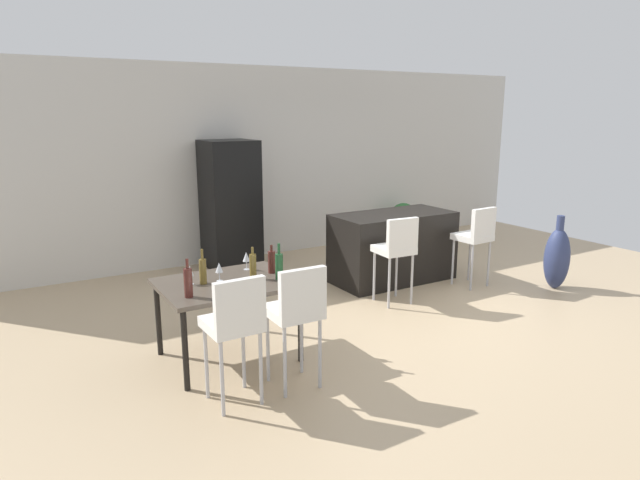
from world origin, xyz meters
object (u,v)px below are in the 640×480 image
object	(u,v)px
wine_bottle_near	(188,282)
bar_chair_left	(397,247)
refrigerator	(230,205)
kitchen_island	(393,247)
bar_chair_middle	(476,234)
dining_table	(227,289)
wine_bottle_inner	(253,266)
wine_bottle_left	(279,266)
floor_vase	(557,258)
dining_chair_near	(235,320)
wine_glass_end	(190,271)
wine_bottle_middle	(203,271)
wine_glass_far	(246,257)
dining_chair_far	(297,308)
potted_plant	(403,218)
wine_bottle_right	(272,262)
wine_glass_corner	(219,268)

from	to	relation	value
wine_bottle_near	bar_chair_left	bearing A→B (deg)	12.93
refrigerator	kitchen_island	bearing A→B (deg)	-47.79
kitchen_island	bar_chair_middle	size ratio (longest dim) A/B	1.55
dining_table	wine_bottle_inner	size ratio (longest dim) A/B	4.01
wine_bottle_left	floor_vase	size ratio (longest dim) A/B	0.35
wine_bottle_left	dining_table	bearing A→B (deg)	157.12
dining_table	dining_chair_near	bearing A→B (deg)	-107.85
kitchen_island	dining_chair_near	distance (m)	3.66
wine_glass_end	refrigerator	bearing A→B (deg)	61.61
dining_chair_near	wine_glass_end	world-z (taller)	dining_chair_near
bar_chair_middle	dining_table	world-z (taller)	bar_chair_middle
wine_bottle_inner	wine_bottle_middle	bearing A→B (deg)	169.41
wine_glass_far	refrigerator	world-z (taller)	refrigerator
floor_vase	wine_bottle_near	bearing A→B (deg)	-179.72
refrigerator	floor_vase	distance (m)	4.49
bar_chair_middle	refrigerator	xyz separation A→B (m)	(-2.33, 2.53, 0.22)
dining_chair_far	potted_plant	xyz separation A→B (m)	(4.16, 3.72, -0.30)
refrigerator	wine_bottle_right	bearing A→B (deg)	-104.56
dining_chair_near	wine_bottle_right	size ratio (longest dim) A/B	3.87
dining_chair_near	wine_bottle_right	bearing A→B (deg)	49.57
dining_table	wine_bottle_inner	xyz separation A→B (m)	(0.24, -0.04, 0.19)
wine_bottle_inner	dining_chair_far	bearing A→B (deg)	-88.36
wine_bottle_right	wine_glass_corner	distance (m)	0.52
kitchen_island	wine_glass_end	distance (m)	3.32
floor_vase	wine_bottle_inner	bearing A→B (deg)	177.50
bar_chair_left	bar_chair_middle	size ratio (longest dim) A/B	1.00
wine_bottle_middle	wine_bottle_right	size ratio (longest dim) A/B	1.17
wine_bottle_middle	wine_bottle_near	bearing A→B (deg)	-128.11
floor_vase	kitchen_island	bearing A→B (deg)	139.38
dining_table	bar_chair_middle	bearing A→B (deg)	6.00
kitchen_island	wine_glass_far	xyz separation A→B (m)	(-2.50, -0.88, 0.40)
dining_chair_far	wine_glass_corner	size ratio (longest dim) A/B	6.03
wine_bottle_near	dining_table	bearing A→B (deg)	29.47
bar_chair_middle	wine_bottle_left	distance (m)	3.16
wine_glass_end	refrigerator	distance (m)	3.21
potted_plant	wine_bottle_near	bearing A→B (deg)	-147.16
wine_glass_end	wine_bottle_near	bearing A→B (deg)	-110.20
dining_chair_far	wine_glass_end	bearing A→B (deg)	122.42
wine_bottle_right	bar_chair_left	bearing A→B (deg)	10.58
dining_chair_near	refrigerator	xyz separation A→B (m)	(1.48, 3.73, 0.22)
dining_chair_far	wine_bottle_near	bearing A→B (deg)	139.98
kitchen_island	wine_glass_corner	distance (m)	3.09
wine_bottle_left	wine_bottle_middle	xyz separation A→B (m)	(-0.64, 0.23, -0.01)
bar_chair_middle	dining_chair_near	xyz separation A→B (m)	(-3.81, -1.20, 0.00)
kitchen_island	wine_bottle_right	size ratio (longest dim) A/B	5.99
bar_chair_left	wine_bottle_left	world-z (taller)	wine_bottle_left
wine_bottle_near	floor_vase	world-z (taller)	wine_bottle_near
dining_table	wine_bottle_middle	size ratio (longest dim) A/B	3.75
kitchen_island	wine_glass_corner	bearing A→B (deg)	-158.92
potted_plant	wine_glass_end	bearing A→B (deg)	-149.32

